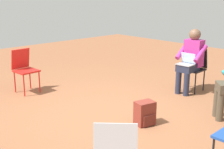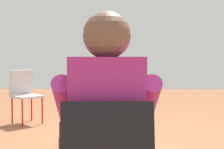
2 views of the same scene
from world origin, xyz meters
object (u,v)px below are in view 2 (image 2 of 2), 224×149
Objects in this scene: chair_east at (120,88)px; backpack_near_laptop_user at (73,138)px; chair_northeast at (25,92)px; person_with_laptop at (107,126)px.

chair_east reaches higher than backpack_near_laptop_user.
chair_northeast and chair_east have the same top height.
chair_northeast is at bearing 109.87° from person_with_laptop.
backpack_near_laptop_user is (-2.40, 0.53, -0.34)m from chair_east.
backpack_near_laptop_user is (1.84, 0.45, -0.53)m from person_with_laptop.
person_with_laptop is 3.44× the size of backpack_near_laptop_user.
chair_northeast is 1.88m from backpack_near_laptop_user.
person_with_laptop reaches higher than backpack_near_laptop_user.
chair_east is at bearing 85.65° from person_with_laptop.
person_with_laptop is 1.97m from backpack_near_laptop_user.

